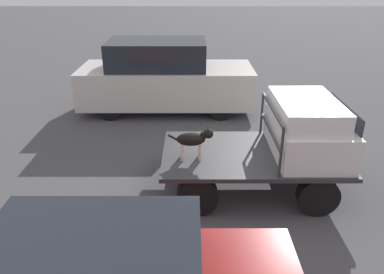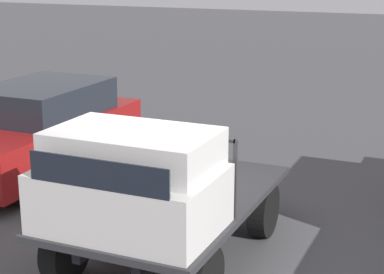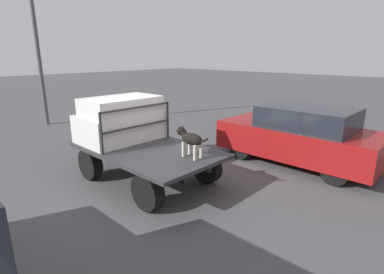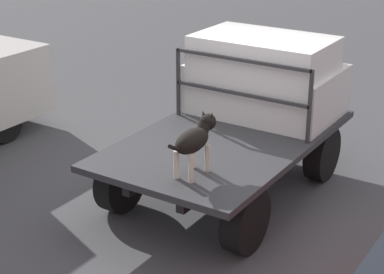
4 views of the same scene
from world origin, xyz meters
name	(u,v)px [view 2 (image 2 of 4)]	position (x,y,z in m)	size (l,w,h in m)	color
ground_plane	(172,256)	(0.00, 0.00, 0.00)	(80.00, 80.00, 0.00)	#474749
flatbed_truck	(172,213)	(0.00, 0.00, 0.57)	(3.45, 2.03, 0.79)	black
truck_cab	(131,183)	(1.00, 0.00, 1.30)	(1.29, 1.91, 1.07)	silver
truck_headboard	(160,157)	(0.31, 0.00, 1.40)	(0.04, 1.91, 0.91)	#2D2D30
dog	(190,141)	(-1.12, -0.25, 1.19)	(0.87, 0.25, 0.64)	beige
parked_sedan	(39,129)	(-2.04, -3.51, 0.79)	(4.08, 1.84, 1.56)	black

